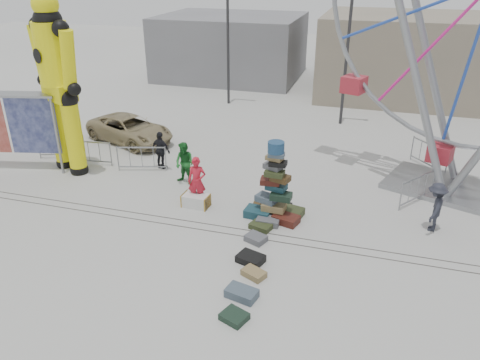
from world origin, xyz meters
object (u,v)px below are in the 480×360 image
(pedestrian_black, at_px, (161,150))
(parked_suv, at_px, (130,129))
(barricade_dummy_a, at_px, (62,147))
(lamp_post_left, at_px, (229,28))
(crash_test_dummy, at_px, (58,79))
(barricade_dummy_b, at_px, (89,153))
(barricade_dummy_c, at_px, (142,159))
(pedestrian_grey, at_px, (435,207))
(lamp_post_right, at_px, (350,38))
(pedestrian_green, at_px, (185,163))
(barricade_wheel_front, at_px, (418,189))
(barricade_wheel_back, at_px, (429,156))
(pedestrian_red, at_px, (197,181))
(suitcase_tower, at_px, (274,197))
(steamer_trunk, at_px, (196,201))
(banner_scaffold, at_px, (4,113))

(pedestrian_black, xyz_separation_m, parked_suv, (-2.83, 2.50, -0.18))
(barricade_dummy_a, bearing_deg, lamp_post_left, 47.97)
(crash_test_dummy, xyz_separation_m, barricade_dummy_b, (0.44, 0.66, -3.32))
(barricade_dummy_c, xyz_separation_m, parked_suv, (-2.16, 2.97, 0.08))
(pedestrian_grey, bearing_deg, barricade_dummy_a, -84.56)
(lamp_post_right, distance_m, barricade_dummy_a, 14.84)
(barricade_dummy_a, height_order, pedestrian_green, pedestrian_green)
(barricade_dummy_b, distance_m, pedestrian_grey, 13.95)
(barricade_dummy_a, xyz_separation_m, barricade_wheel_front, (15.02, 0.04, 0.00))
(barricade_wheel_back, height_order, pedestrian_red, pedestrian_red)
(barricade_dummy_a, distance_m, barricade_dummy_b, 1.59)
(lamp_post_right, distance_m, suitcase_tower, 11.55)
(suitcase_tower, xyz_separation_m, barricade_dummy_b, (-8.67, 2.16, -0.23))
(steamer_trunk, bearing_deg, lamp_post_left, 105.66)
(pedestrian_grey, xyz_separation_m, parked_suv, (-13.52, 4.54, -0.21))
(barricade_wheel_back, xyz_separation_m, pedestrian_grey, (-0.19, -5.29, 0.29))
(banner_scaffold, relative_size, barricade_wheel_front, 2.30)
(crash_test_dummy, relative_size, barricade_wheel_back, 3.67)
(crash_test_dummy, xyz_separation_m, pedestrian_red, (6.23, -1.36, -2.96))
(crash_test_dummy, distance_m, pedestrian_black, 4.88)
(banner_scaffold, bearing_deg, steamer_trunk, -19.36)
(suitcase_tower, xyz_separation_m, banner_scaffold, (-11.42, 0.86, 1.69))
(crash_test_dummy, relative_size, pedestrian_grey, 4.37)
(pedestrian_grey, bearing_deg, lamp_post_right, -147.25)
(suitcase_tower, relative_size, pedestrian_black, 1.71)
(steamer_trunk, height_order, barricade_dummy_c, barricade_dummy_c)
(barricade_wheel_back, distance_m, pedestrian_black, 11.36)
(lamp_post_right, xyz_separation_m, pedestrian_grey, (3.86, -10.21, -3.64))
(barricade_dummy_a, xyz_separation_m, barricade_dummy_c, (4.06, -0.23, 0.00))
(banner_scaffold, relative_size, barricade_wheel_back, 2.30)
(parked_suv, bearing_deg, crash_test_dummy, -171.91)
(barricade_dummy_c, bearing_deg, pedestrian_black, 18.37)
(barricade_dummy_b, xyz_separation_m, pedestrian_green, (4.69, -0.54, 0.30))
(pedestrian_grey, bearing_deg, suitcase_tower, -70.82)
(pedestrian_red, bearing_deg, pedestrian_black, 126.95)
(suitcase_tower, height_order, parked_suv, suitcase_tower)
(lamp_post_right, height_order, suitcase_tower, lamp_post_right)
(barricade_wheel_front, bearing_deg, pedestrian_black, 125.45)
(banner_scaffold, relative_size, parked_suv, 1.01)
(barricade_wheel_front, height_order, pedestrian_black, pedestrian_black)
(barricade_wheel_front, bearing_deg, barricade_dummy_a, 126.74)
(barricade_dummy_a, bearing_deg, barricade_wheel_back, -5.70)
(lamp_post_right, relative_size, lamp_post_left, 1.00)
(banner_scaffold, relative_size, pedestrian_black, 2.82)
(lamp_post_right, height_order, lamp_post_left, same)
(barricade_dummy_c, relative_size, pedestrian_green, 1.18)
(crash_test_dummy, relative_size, barricade_dummy_c, 3.67)
(lamp_post_left, xyz_separation_m, barricade_dummy_b, (-3.00, -10.70, -3.93))
(crash_test_dummy, height_order, barricade_dummy_b, crash_test_dummy)
(crash_test_dummy, xyz_separation_m, barricade_dummy_a, (-1.12, 0.94, -3.32))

